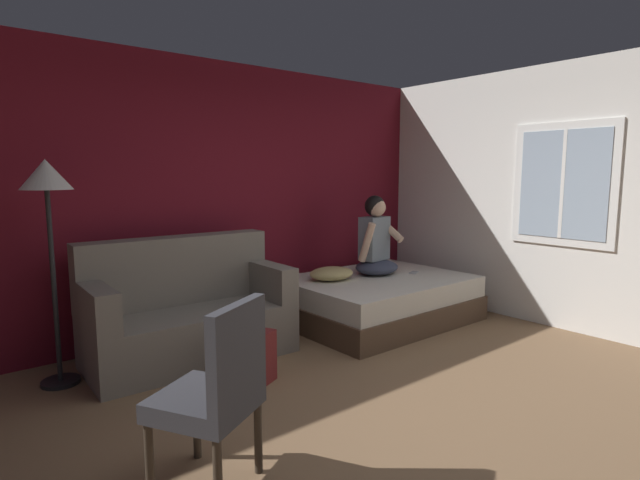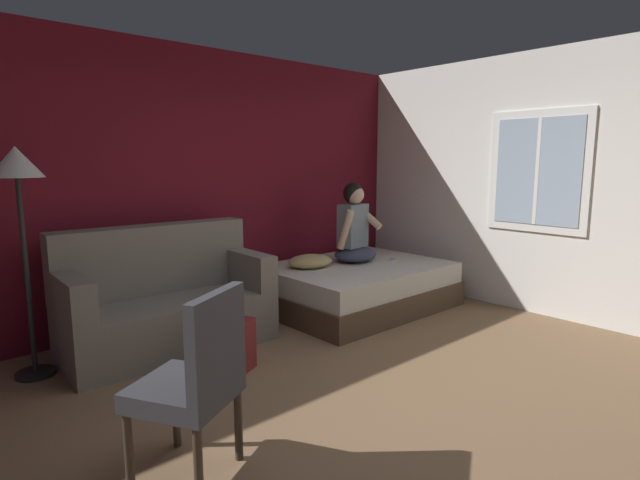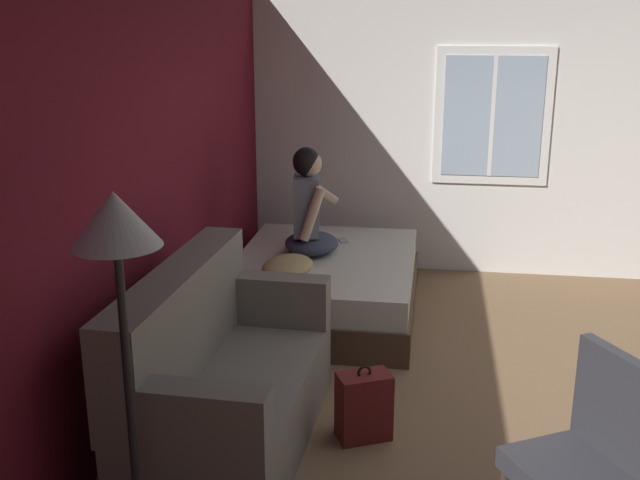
{
  "view_description": "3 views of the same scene",
  "coord_description": "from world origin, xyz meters",
  "px_view_note": "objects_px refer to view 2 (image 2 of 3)",
  "views": [
    {
      "loc": [
        -2.35,
        -1.95,
        1.6
      ],
      "look_at": [
        0.54,
        1.58,
        0.99
      ],
      "focal_mm": 28.0,
      "sensor_mm": 36.0,
      "label": 1
    },
    {
      "loc": [
        -2.35,
        -1.95,
        1.6
      ],
      "look_at": [
        0.91,
        1.71,
        0.81
      ],
      "focal_mm": 28.0,
      "sensor_mm": 36.0,
      "label": 2
    },
    {
      "loc": [
        -4.23,
        0.92,
        2.33
      ],
      "look_at": [
        0.69,
        1.67,
        0.86
      ],
      "focal_mm": 42.0,
      "sensor_mm": 36.0,
      "label": 3
    }
  ],
  "objects_px": {
    "bed": "(357,286)",
    "couch": "(165,302)",
    "backpack": "(234,343)",
    "floor_lamp": "(18,185)",
    "cell_phone": "(392,259)",
    "side_chair": "(195,378)",
    "person_seated": "(354,230)",
    "throw_pillow": "(310,261)"
  },
  "relations": [
    {
      "from": "bed",
      "to": "cell_phone",
      "type": "distance_m",
      "value": 0.55
    },
    {
      "from": "bed",
      "to": "couch",
      "type": "relative_size",
      "value": 1.12
    },
    {
      "from": "bed",
      "to": "throw_pillow",
      "type": "height_order",
      "value": "throw_pillow"
    },
    {
      "from": "throw_pillow",
      "to": "cell_phone",
      "type": "xyz_separation_m",
      "value": [
        0.97,
        -0.3,
        -0.07
      ]
    },
    {
      "from": "person_seated",
      "to": "throw_pillow",
      "type": "distance_m",
      "value": 0.66
    },
    {
      "from": "couch",
      "to": "backpack",
      "type": "distance_m",
      "value": 0.83
    },
    {
      "from": "side_chair",
      "to": "throw_pillow",
      "type": "bearing_deg",
      "value": 37.86
    },
    {
      "from": "cell_phone",
      "to": "floor_lamp",
      "type": "distance_m",
      "value": 3.71
    },
    {
      "from": "person_seated",
      "to": "backpack",
      "type": "xyz_separation_m",
      "value": [
        -1.97,
        -0.64,
        -0.64
      ]
    },
    {
      "from": "backpack",
      "to": "floor_lamp",
      "type": "relative_size",
      "value": 0.27
    },
    {
      "from": "side_chair",
      "to": "backpack",
      "type": "bearing_deg",
      "value": 50.22
    },
    {
      "from": "floor_lamp",
      "to": "backpack",
      "type": "bearing_deg",
      "value": -35.93
    },
    {
      "from": "bed",
      "to": "cell_phone",
      "type": "bearing_deg",
      "value": -10.53
    },
    {
      "from": "couch",
      "to": "floor_lamp",
      "type": "bearing_deg",
      "value": 175.09
    },
    {
      "from": "cell_phone",
      "to": "backpack",
      "type": "bearing_deg",
      "value": -100.19
    },
    {
      "from": "couch",
      "to": "person_seated",
      "type": "relative_size",
      "value": 1.97
    },
    {
      "from": "bed",
      "to": "backpack",
      "type": "bearing_deg",
      "value": -165.12
    },
    {
      "from": "throw_pillow",
      "to": "backpack",
      "type": "bearing_deg",
      "value": -152.91
    },
    {
      "from": "person_seated",
      "to": "throw_pillow",
      "type": "bearing_deg",
      "value": 173.56
    },
    {
      "from": "backpack",
      "to": "throw_pillow",
      "type": "distance_m",
      "value": 1.6
    },
    {
      "from": "cell_phone",
      "to": "couch",
      "type": "bearing_deg",
      "value": -118.43
    },
    {
      "from": "backpack",
      "to": "cell_phone",
      "type": "xyz_separation_m",
      "value": [
        2.35,
        0.41,
        0.29
      ]
    },
    {
      "from": "throw_pillow",
      "to": "floor_lamp",
      "type": "xyz_separation_m",
      "value": [
        -2.59,
        0.16,
        0.88
      ]
    },
    {
      "from": "side_chair",
      "to": "floor_lamp",
      "type": "distance_m",
      "value": 2.14
    },
    {
      "from": "side_chair",
      "to": "backpack",
      "type": "relative_size",
      "value": 2.14
    },
    {
      "from": "side_chair",
      "to": "person_seated",
      "type": "xyz_separation_m",
      "value": [
        2.85,
        1.69,
        0.3
      ]
    },
    {
      "from": "cell_phone",
      "to": "floor_lamp",
      "type": "height_order",
      "value": "floor_lamp"
    },
    {
      "from": "side_chair",
      "to": "throw_pillow",
      "type": "xyz_separation_m",
      "value": [
        2.26,
        1.75,
        0.02
      ]
    },
    {
      "from": "bed",
      "to": "couch",
      "type": "xyz_separation_m",
      "value": [
        -2.07,
        0.29,
        0.16
      ]
    },
    {
      "from": "throw_pillow",
      "to": "couch",
      "type": "bearing_deg",
      "value": 177.28
    },
    {
      "from": "side_chair",
      "to": "person_seated",
      "type": "height_order",
      "value": "person_seated"
    },
    {
      "from": "throw_pillow",
      "to": "person_seated",
      "type": "bearing_deg",
      "value": -6.44
    },
    {
      "from": "side_chair",
      "to": "person_seated",
      "type": "distance_m",
      "value": 3.32
    },
    {
      "from": "cell_phone",
      "to": "bed",
      "type": "bearing_deg",
      "value": -120.57
    },
    {
      "from": "throw_pillow",
      "to": "bed",
      "type": "bearing_deg",
      "value": -23.5
    },
    {
      "from": "couch",
      "to": "throw_pillow",
      "type": "relative_size",
      "value": 3.59
    },
    {
      "from": "bed",
      "to": "person_seated",
      "type": "distance_m",
      "value": 0.63
    },
    {
      "from": "couch",
      "to": "backpack",
      "type": "relative_size",
      "value": 3.77
    },
    {
      "from": "bed",
      "to": "couch",
      "type": "height_order",
      "value": "couch"
    },
    {
      "from": "bed",
      "to": "floor_lamp",
      "type": "height_order",
      "value": "floor_lamp"
    },
    {
      "from": "couch",
      "to": "cell_phone",
      "type": "bearing_deg",
      "value": -8.38
    },
    {
      "from": "couch",
      "to": "side_chair",
      "type": "relative_size",
      "value": 1.76
    }
  ]
}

